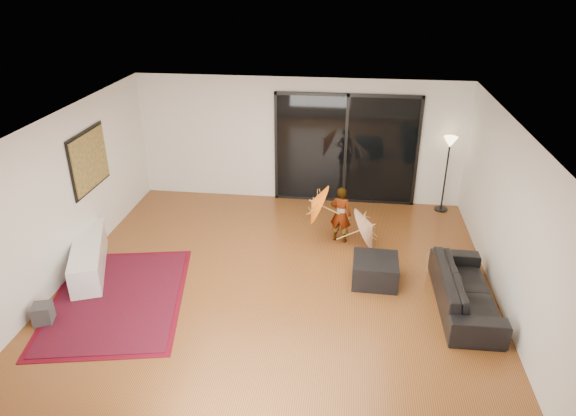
% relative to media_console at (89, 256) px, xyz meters
% --- Properties ---
extents(floor, '(7.00, 7.00, 0.00)m').
position_rel_media_console_xyz_m(floor, '(3.25, -0.05, -0.26)').
color(floor, brown).
rests_on(floor, ground).
extents(ceiling, '(7.00, 7.00, 0.00)m').
position_rel_media_console_xyz_m(ceiling, '(3.25, -0.05, 2.44)').
color(ceiling, white).
rests_on(ceiling, wall_back).
extents(wall_back, '(7.00, 0.00, 7.00)m').
position_rel_media_console_xyz_m(wall_back, '(3.25, 3.45, 1.09)').
color(wall_back, silver).
rests_on(wall_back, floor).
extents(wall_front, '(7.00, 0.00, 7.00)m').
position_rel_media_console_xyz_m(wall_front, '(3.25, -3.55, 1.09)').
color(wall_front, silver).
rests_on(wall_front, floor).
extents(wall_left, '(0.00, 7.00, 7.00)m').
position_rel_media_console_xyz_m(wall_left, '(-0.25, -0.05, 1.09)').
color(wall_left, silver).
rests_on(wall_left, floor).
extents(wall_right, '(0.00, 7.00, 7.00)m').
position_rel_media_console_xyz_m(wall_right, '(6.75, -0.05, 1.09)').
color(wall_right, silver).
rests_on(wall_right, floor).
extents(sliding_door, '(3.06, 0.07, 2.40)m').
position_rel_media_console_xyz_m(sliding_door, '(4.25, 3.41, 0.94)').
color(sliding_door, black).
rests_on(sliding_door, wall_back).
extents(painting, '(0.04, 1.28, 1.08)m').
position_rel_media_console_xyz_m(painting, '(-0.21, 0.95, 1.39)').
color(painting, black).
rests_on(painting, wall_left).
extents(media_console, '(1.14, 1.91, 0.52)m').
position_rel_media_console_xyz_m(media_console, '(0.00, 0.00, 0.00)').
color(media_console, white).
rests_on(media_console, floor).
extents(speaker, '(0.33, 0.33, 0.30)m').
position_rel_media_console_xyz_m(speaker, '(0.00, -1.46, -0.11)').
color(speaker, '#424244').
rests_on(speaker, floor).
extents(persian_rug, '(2.53, 3.16, 0.02)m').
position_rel_media_console_xyz_m(persian_rug, '(0.82, -0.77, -0.25)').
color(persian_rug, '#580716').
rests_on(persian_rug, floor).
extents(sofa, '(0.83, 2.07, 0.60)m').
position_rel_media_console_xyz_m(sofa, '(6.20, -0.28, 0.04)').
color(sofa, black).
rests_on(sofa, floor).
extents(ottoman, '(0.75, 0.75, 0.42)m').
position_rel_media_console_xyz_m(ottoman, '(4.85, 0.24, -0.05)').
color(ottoman, black).
rests_on(ottoman, floor).
extents(floor_lamp, '(0.28, 0.28, 1.63)m').
position_rel_media_console_xyz_m(floor_lamp, '(6.35, 3.20, 1.03)').
color(floor_lamp, black).
rests_on(floor_lamp, floor).
extents(child, '(0.46, 0.36, 1.10)m').
position_rel_media_console_xyz_m(child, '(4.23, 1.57, 0.29)').
color(child, '#999999').
rests_on(child, floor).
extents(parasol_orange, '(0.47, 0.78, 0.84)m').
position_rel_media_console_xyz_m(parasol_orange, '(3.68, 1.52, 0.47)').
color(parasol_orange, orange).
rests_on(parasol_orange, child).
extents(parasol_white, '(0.55, 0.81, 0.91)m').
position_rel_media_console_xyz_m(parasol_white, '(4.83, 1.42, 0.24)').
color(parasol_white, white).
rests_on(parasol_white, floor).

